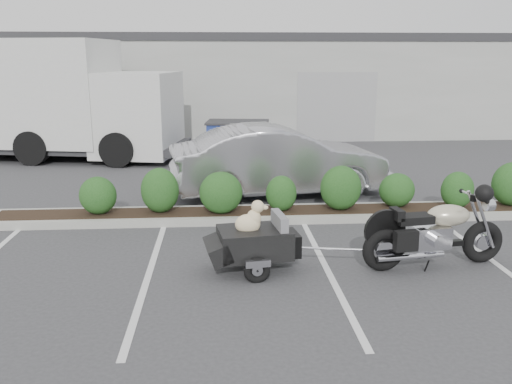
{
  "coord_description": "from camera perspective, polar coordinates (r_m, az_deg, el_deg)",
  "views": [
    {
      "loc": [
        -0.41,
        -8.22,
        3.17
      ],
      "look_at": [
        0.24,
        1.38,
        0.75
      ],
      "focal_mm": 38.0,
      "sensor_mm": 36.0,
      "label": 1
    }
  ],
  "objects": [
    {
      "name": "sedan",
      "position": [
        12.52,
        2.45,
        3.28
      ],
      "size": [
        5.17,
        2.5,
        1.63
      ],
      "primitive_type": "imported",
      "rotation": [
        0.0,
        0.0,
        1.73
      ],
      "color": "#AFAEB6",
      "rests_on": "ground"
    },
    {
      "name": "dumpster",
      "position": [
        16.77,
        -1.92,
        5.4
      ],
      "size": [
        2.01,
        1.49,
        1.24
      ],
      "rotation": [
        0.0,
        0.0,
        -0.11
      ],
      "color": "navy",
      "rests_on": "ground"
    },
    {
      "name": "motorcycle",
      "position": [
        8.73,
        18.37,
        -4.17
      ],
      "size": [
        2.35,
        0.9,
        1.35
      ],
      "rotation": [
        0.0,
        0.0,
        0.14
      ],
      "color": "black",
      "rests_on": "ground"
    },
    {
      "name": "delivery_truck",
      "position": [
        18.33,
        -20.46,
        8.84
      ],
      "size": [
        8.34,
        4.02,
        3.67
      ],
      "rotation": [
        0.0,
        0.0,
        -0.18
      ],
      "color": "silver",
      "rests_on": "ground"
    },
    {
      "name": "planter_kerb",
      "position": [
        10.96,
        3.67,
        -2.31
      ],
      "size": [
        12.0,
        1.0,
        0.15
      ],
      "primitive_type": "cube",
      "color": "#9E9E93",
      "rests_on": "ground"
    },
    {
      "name": "building",
      "position": [
        25.25,
        -3.01,
        11.46
      ],
      "size": [
        26.0,
        10.0,
        4.0
      ],
      "primitive_type": "cube",
      "color": "#9EA099",
      "rests_on": "ground"
    },
    {
      "name": "pet_trailer",
      "position": [
        8.15,
        -0.27,
        -5.22
      ],
      "size": [
        1.9,
        1.07,
        1.12
      ],
      "rotation": [
        0.0,
        0.0,
        0.14
      ],
      "color": "black",
      "rests_on": "ground"
    },
    {
      "name": "ground",
      "position": [
        8.82,
        -0.97,
        -6.95
      ],
      "size": [
        90.0,
        90.0,
        0.0
      ],
      "primitive_type": "plane",
      "color": "#38383A",
      "rests_on": "ground"
    }
  ]
}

